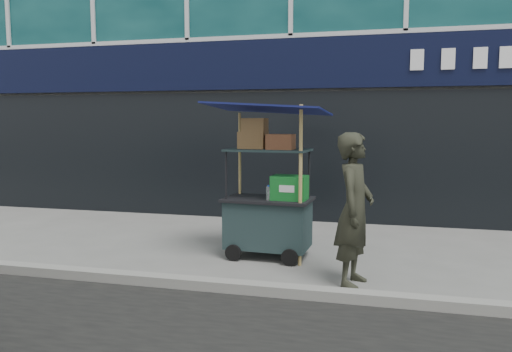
# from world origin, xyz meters

# --- Properties ---
(ground) EXTENTS (80.00, 80.00, 0.00)m
(ground) POSITION_xyz_m (0.00, 0.00, 0.00)
(ground) COLOR slate
(ground) RESTS_ON ground
(curb) EXTENTS (80.00, 0.18, 0.12)m
(curb) POSITION_xyz_m (0.00, -0.20, 0.06)
(curb) COLOR gray
(curb) RESTS_ON ground
(vendor_cart) EXTENTS (1.62, 1.19, 2.11)m
(vendor_cart) POSITION_xyz_m (0.19, 1.28, 0.74)
(vendor_cart) COLOR #19292A
(vendor_cart) RESTS_ON ground
(vendor_man) EXTENTS (0.53, 0.70, 1.73)m
(vendor_man) POSITION_xyz_m (1.37, 0.39, 0.87)
(vendor_man) COLOR #27291E
(vendor_man) RESTS_ON ground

